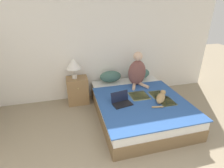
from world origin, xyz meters
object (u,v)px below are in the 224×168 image
at_px(person_sitting, 137,71).
at_px(laptop_open, 121,101).
at_px(table_lamp, 73,64).
at_px(cat_tabby, 161,97).
at_px(nightstand, 78,90).
at_px(bed, 138,106).
at_px(pillow_near, 110,76).
at_px(pillow_far, 139,74).

bearing_deg(person_sitting, laptop_open, -129.14).
distance_m(laptop_open, table_lamp, 1.39).
height_order(cat_tabby, nightstand, nightstand).
height_order(person_sitting, laptop_open, person_sitting).
bearing_deg(table_lamp, bed, -35.55).
distance_m(pillow_near, pillow_far, 0.75).
bearing_deg(bed, laptop_open, -159.67).
distance_m(pillow_near, cat_tabby, 1.36).
relative_size(pillow_far, nightstand, 0.83).
relative_size(pillow_near, person_sitting, 0.66).
distance_m(bed, table_lamp, 1.68).
relative_size(pillow_far, cat_tabby, 1.15).
relative_size(pillow_near, pillow_far, 1.00).
bearing_deg(laptop_open, bed, 9.38).
bearing_deg(laptop_open, person_sitting, 39.91).
relative_size(cat_tabby, table_lamp, 0.98).
bearing_deg(pillow_near, cat_tabby, -57.96).
bearing_deg(laptop_open, cat_tabby, -18.11).
height_order(cat_tabby, laptop_open, laptop_open).
bearing_deg(pillow_far, table_lamp, -179.17).
bearing_deg(bed, pillow_near, 112.76).
bearing_deg(cat_tabby, pillow_near, 72.64).
xyz_separation_m(bed, nightstand, (-1.18, 0.87, 0.10)).
height_order(person_sitting, nightstand, person_sitting).
relative_size(person_sitting, laptop_open, 1.97).
height_order(bed, cat_tabby, cat_tabby).
xyz_separation_m(pillow_near, laptop_open, (-0.05, -1.06, -0.09)).
bearing_deg(table_lamp, pillow_near, 1.56).
xyz_separation_m(pillow_far, table_lamp, (-1.60, -0.02, 0.39)).
relative_size(bed, pillow_far, 4.08).
relative_size(pillow_near, laptop_open, 1.31).
distance_m(pillow_far, nightstand, 1.58).
bearing_deg(laptop_open, pillow_near, 76.22).
height_order(pillow_near, person_sitting, person_sitting).
height_order(bed, nightstand, nightstand).
relative_size(pillow_far, table_lamp, 1.13).
bearing_deg(table_lamp, laptop_open, -52.42).
xyz_separation_m(bed, person_sitting, (0.17, 0.58, 0.55)).
relative_size(cat_tabby, nightstand, 0.72).
distance_m(person_sitting, laptop_open, 0.99).
height_order(pillow_far, person_sitting, person_sitting).
bearing_deg(nightstand, person_sitting, -12.32).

